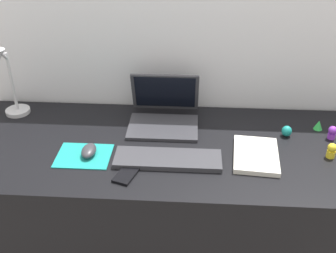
{
  "coord_description": "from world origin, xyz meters",
  "views": [
    {
      "loc": [
        0.07,
        -1.39,
        1.67
      ],
      "look_at": [
        -0.02,
        0.0,
        0.83
      ],
      "focal_mm": 44.11,
      "sensor_mm": 36.0,
      "label": 1
    }
  ],
  "objects_px": {
    "toy_figurine_teal": "(287,131)",
    "toy_figurine_green": "(318,125)",
    "laptop": "(164,111)",
    "keyboard": "(168,159)",
    "toy_figurine_purple": "(332,132)",
    "toy_figurine_yellow": "(332,150)",
    "mouse": "(89,151)",
    "desk_lamp": "(9,84)",
    "cell_phone": "(127,173)",
    "notebook_pad": "(256,155)"
  },
  "relations": [
    {
      "from": "toy_figurine_teal",
      "to": "toy_figurine_green",
      "type": "relative_size",
      "value": 1.11
    },
    {
      "from": "toy_figurine_teal",
      "to": "toy_figurine_green",
      "type": "bearing_deg",
      "value": 23.54
    },
    {
      "from": "laptop",
      "to": "toy_figurine_green",
      "type": "relative_size",
      "value": 7.2
    },
    {
      "from": "keyboard",
      "to": "toy_figurine_teal",
      "type": "bearing_deg",
      "value": 23.74
    },
    {
      "from": "toy_figurine_purple",
      "to": "toy_figurine_yellow",
      "type": "bearing_deg",
      "value": -106.34
    },
    {
      "from": "laptop",
      "to": "mouse",
      "type": "bearing_deg",
      "value": -134.54
    },
    {
      "from": "toy_figurine_yellow",
      "to": "desk_lamp",
      "type": "bearing_deg",
      "value": 169.91
    },
    {
      "from": "cell_phone",
      "to": "keyboard",
      "type": "bearing_deg",
      "value": 51.28
    },
    {
      "from": "cell_phone",
      "to": "toy_figurine_teal",
      "type": "xyz_separation_m",
      "value": [
        0.63,
        0.3,
        0.02
      ]
    },
    {
      "from": "cell_phone",
      "to": "mouse",
      "type": "bearing_deg",
      "value": 165.19
    },
    {
      "from": "mouse",
      "to": "cell_phone",
      "type": "relative_size",
      "value": 0.75
    },
    {
      "from": "notebook_pad",
      "to": "toy_figurine_green",
      "type": "relative_size",
      "value": 5.76
    },
    {
      "from": "cell_phone",
      "to": "notebook_pad",
      "type": "distance_m",
      "value": 0.5
    },
    {
      "from": "toy_figurine_purple",
      "to": "desk_lamp",
      "type": "bearing_deg",
      "value": 175.74
    },
    {
      "from": "laptop",
      "to": "toy_figurine_green",
      "type": "height_order",
      "value": "laptop"
    },
    {
      "from": "cell_phone",
      "to": "toy_figurine_purple",
      "type": "relative_size",
      "value": 2.22
    },
    {
      "from": "toy_figurine_teal",
      "to": "toy_figurine_yellow",
      "type": "bearing_deg",
      "value": -45.29
    },
    {
      "from": "mouse",
      "to": "toy_figurine_teal",
      "type": "xyz_separation_m",
      "value": [
        0.8,
        0.19,
        0.0
      ]
    },
    {
      "from": "toy_figurine_teal",
      "to": "toy_figurine_green",
      "type": "xyz_separation_m",
      "value": [
        0.15,
        0.06,
        -0.0
      ]
    },
    {
      "from": "cell_phone",
      "to": "notebook_pad",
      "type": "xyz_separation_m",
      "value": [
        0.48,
        0.14,
        0.01
      ]
    },
    {
      "from": "toy_figurine_yellow",
      "to": "mouse",
      "type": "bearing_deg",
      "value": -177.09
    },
    {
      "from": "desk_lamp",
      "to": "cell_phone",
      "type": "bearing_deg",
      "value": -34.8
    },
    {
      "from": "desk_lamp",
      "to": "toy_figurine_green",
      "type": "distance_m",
      "value": 1.36
    },
    {
      "from": "mouse",
      "to": "toy_figurine_teal",
      "type": "bearing_deg",
      "value": 13.62
    },
    {
      "from": "toy_figurine_teal",
      "to": "cell_phone",
      "type": "bearing_deg",
      "value": -154.17
    },
    {
      "from": "laptop",
      "to": "desk_lamp",
      "type": "bearing_deg",
      "value": 179.26
    },
    {
      "from": "cell_phone",
      "to": "toy_figurine_yellow",
      "type": "relative_size",
      "value": 2.1
    },
    {
      "from": "cell_phone",
      "to": "notebook_pad",
      "type": "relative_size",
      "value": 0.53
    },
    {
      "from": "laptop",
      "to": "notebook_pad",
      "type": "xyz_separation_m",
      "value": [
        0.38,
        -0.25,
        -0.04
      ]
    },
    {
      "from": "notebook_pad",
      "to": "toy_figurine_green",
      "type": "height_order",
      "value": "toy_figurine_green"
    },
    {
      "from": "keyboard",
      "to": "toy_figurine_yellow",
      "type": "bearing_deg",
      "value": 6.22
    },
    {
      "from": "mouse",
      "to": "desk_lamp",
      "type": "relative_size",
      "value": 0.28
    },
    {
      "from": "desk_lamp",
      "to": "toy_figurine_purple",
      "type": "bearing_deg",
      "value": -4.26
    },
    {
      "from": "notebook_pad",
      "to": "toy_figurine_yellow",
      "type": "xyz_separation_m",
      "value": [
        0.29,
        0.02,
        0.02
      ]
    },
    {
      "from": "mouse",
      "to": "desk_lamp",
      "type": "bearing_deg",
      "value": 144.74
    },
    {
      "from": "cell_phone",
      "to": "toy_figurine_green",
      "type": "xyz_separation_m",
      "value": [
        0.78,
        0.37,
        0.02
      ]
    },
    {
      "from": "toy_figurine_purple",
      "to": "toy_figurine_teal",
      "type": "distance_m",
      "value": 0.18
    },
    {
      "from": "keyboard",
      "to": "mouse",
      "type": "bearing_deg",
      "value": 176.17
    },
    {
      "from": "desk_lamp",
      "to": "toy_figurine_purple",
      "type": "relative_size",
      "value": 5.88
    },
    {
      "from": "notebook_pad",
      "to": "toy_figurine_yellow",
      "type": "height_order",
      "value": "toy_figurine_yellow"
    },
    {
      "from": "toy_figurine_purple",
      "to": "toy_figurine_yellow",
      "type": "height_order",
      "value": "toy_figurine_yellow"
    },
    {
      "from": "mouse",
      "to": "cell_phone",
      "type": "height_order",
      "value": "mouse"
    },
    {
      "from": "notebook_pad",
      "to": "laptop",
      "type": "bearing_deg",
      "value": 151.24
    },
    {
      "from": "notebook_pad",
      "to": "toy_figurine_yellow",
      "type": "relative_size",
      "value": 3.94
    },
    {
      "from": "notebook_pad",
      "to": "toy_figurine_teal",
      "type": "distance_m",
      "value": 0.22
    },
    {
      "from": "notebook_pad",
      "to": "toy_figurine_teal",
      "type": "height_order",
      "value": "toy_figurine_teal"
    },
    {
      "from": "cell_phone",
      "to": "desk_lamp",
      "type": "height_order",
      "value": "desk_lamp"
    },
    {
      "from": "mouse",
      "to": "cell_phone",
      "type": "bearing_deg",
      "value": -33.65
    },
    {
      "from": "toy_figurine_green",
      "to": "toy_figurine_yellow",
      "type": "height_order",
      "value": "toy_figurine_yellow"
    },
    {
      "from": "toy_figurine_purple",
      "to": "toy_figurine_teal",
      "type": "bearing_deg",
      "value": 177.31
    }
  ]
}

